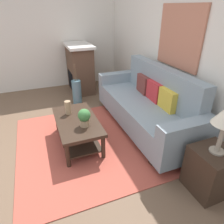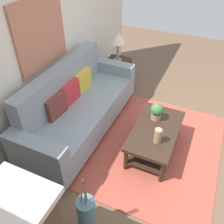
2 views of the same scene
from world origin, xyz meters
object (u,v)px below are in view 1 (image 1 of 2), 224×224
at_px(potted_plant_tabletop, 84,117).
at_px(side_table, 210,171).
at_px(throw_pillow_crimson, 155,91).
at_px(couch, 147,106).
at_px(tabletop_vase, 68,108).
at_px(coffee_table, 77,126).
at_px(throw_pillow_mustard, 168,100).
at_px(throw_pillow_maroon, 144,84).
at_px(floor_vase, 77,92).
at_px(fireplace, 80,68).
at_px(framed_painting, 179,37).

height_order(potted_plant_tabletop, side_table, potted_plant_tabletop).
height_order(throw_pillow_crimson, potted_plant_tabletop, throw_pillow_crimson).
bearing_deg(couch, tabletop_vase, -99.20).
xyz_separation_m(coffee_table, potted_plant_tabletop, (0.21, 0.07, 0.26)).
xyz_separation_m(throw_pillow_crimson, throw_pillow_mustard, (0.37, 0.00, 0.00)).
bearing_deg(tabletop_vase, side_table, 37.36).
bearing_deg(couch, throw_pillow_maroon, 161.56).
relative_size(potted_plant_tabletop, side_table, 0.47).
bearing_deg(floor_vase, potted_plant_tabletop, -8.30).
bearing_deg(fireplace, tabletop_vase, -18.64).
xyz_separation_m(tabletop_vase, side_table, (1.70, 1.30, -0.26)).
distance_m(side_table, fireplace, 3.73).
bearing_deg(fireplace, coffee_table, -14.91).
relative_size(throw_pillow_mustard, potted_plant_tabletop, 1.37).
bearing_deg(potted_plant_tabletop, fireplace, 168.00).
bearing_deg(side_table, floor_vase, -162.67).
bearing_deg(floor_vase, framed_painting, 44.44).
bearing_deg(throw_pillow_crimson, potted_plant_tabletop, -79.57).
distance_m(throw_pillow_maroon, framed_painting, 0.99).
bearing_deg(fireplace, potted_plant_tabletop, -12.00).
bearing_deg(coffee_table, throw_pillow_maroon, 106.31).
xyz_separation_m(throw_pillow_maroon, side_table, (1.86, -0.14, -0.40)).
bearing_deg(throw_pillow_maroon, framed_painting, 42.35).
bearing_deg(framed_painting, potted_plant_tabletop, -81.72).
relative_size(tabletop_vase, framed_painting, 0.22).
bearing_deg(coffee_table, couch, 91.10).
bearing_deg(fireplace, side_table, 9.77).
bearing_deg(tabletop_vase, throw_pillow_maroon, 96.41).
bearing_deg(throw_pillow_mustard, coffee_table, -104.45).
xyz_separation_m(throw_pillow_mustard, fireplace, (-2.56, -0.77, -0.09)).
relative_size(coffee_table, floor_vase, 2.01).
height_order(potted_plant_tabletop, framed_painting, framed_painting).
relative_size(coffee_table, potted_plant_tabletop, 4.20).
relative_size(throw_pillow_maroon, throw_pillow_crimson, 1.00).
height_order(potted_plant_tabletop, fireplace, fireplace).
xyz_separation_m(floor_vase, framed_painting, (1.41, 1.39, 1.26)).
bearing_deg(throw_pillow_mustard, throw_pillow_crimson, 180.00).
distance_m(throw_pillow_maroon, potted_plant_tabletop, 1.43).
height_order(couch, throw_pillow_mustard, couch).
height_order(throw_pillow_maroon, fireplace, fireplace).
distance_m(throw_pillow_mustard, side_table, 1.19).
relative_size(couch, throw_pillow_crimson, 6.58).
relative_size(throw_pillow_crimson, throw_pillow_mustard, 1.00).
relative_size(side_table, fireplace, 0.48).
height_order(throw_pillow_mustard, floor_vase, throw_pillow_mustard).
bearing_deg(floor_vase, tabletop_vase, -18.03).
bearing_deg(floor_vase, couch, 33.07).
xyz_separation_m(throw_pillow_maroon, fireplace, (-1.81, -0.77, -0.09)).
bearing_deg(couch, side_table, -0.64).
bearing_deg(couch, floor_vase, -146.93).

